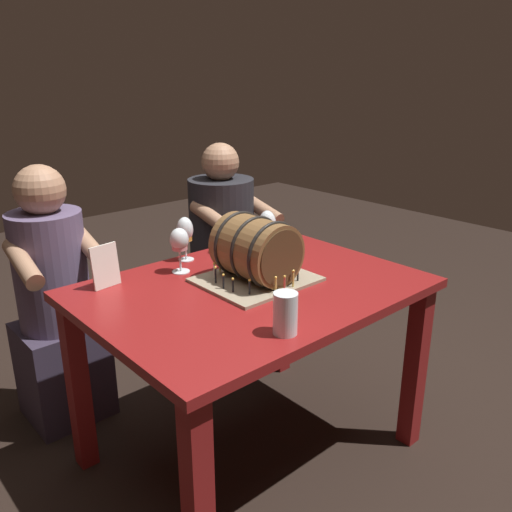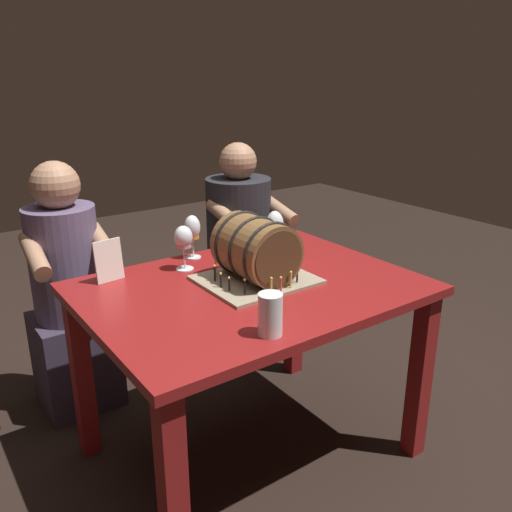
{
  "view_description": "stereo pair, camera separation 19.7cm",
  "coord_description": "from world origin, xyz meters",
  "px_view_note": "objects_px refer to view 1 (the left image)",
  "views": [
    {
      "loc": [
        -1.2,
        -1.37,
        1.49
      ],
      "look_at": [
        0.04,
        0.02,
        0.84
      ],
      "focal_mm": 37.23,
      "sensor_mm": 36.0,
      "label": 1
    },
    {
      "loc": [
        -1.04,
        -1.49,
        1.49
      ],
      "look_at": [
        0.04,
        0.02,
        0.84
      ],
      "focal_mm": 37.23,
      "sensor_mm": 36.0,
      "label": 2
    }
  ],
  "objects_px": {
    "wine_glass_white": "(232,225)",
    "wine_glass_rose": "(179,242)",
    "menu_card": "(105,266)",
    "person_seated_right": "(223,259)",
    "dining_table": "(252,314)",
    "wine_glass_amber": "(185,232)",
    "person_seated_left": "(57,312)",
    "beer_pint": "(285,316)",
    "barrel_cake": "(256,252)",
    "wine_glass_empty": "(267,225)"
  },
  "relations": [
    {
      "from": "wine_glass_empty",
      "to": "beer_pint",
      "type": "distance_m",
      "value": 0.73
    },
    {
      "from": "barrel_cake",
      "to": "wine_glass_white",
      "type": "bearing_deg",
      "value": 65.86
    },
    {
      "from": "wine_glass_white",
      "to": "person_seated_right",
      "type": "height_order",
      "value": "person_seated_right"
    },
    {
      "from": "wine_glass_empty",
      "to": "wine_glass_rose",
      "type": "bearing_deg",
      "value": 169.44
    },
    {
      "from": "beer_pint",
      "to": "person_seated_right",
      "type": "height_order",
      "value": "person_seated_right"
    },
    {
      "from": "wine_glass_white",
      "to": "wine_glass_rose",
      "type": "height_order",
      "value": "wine_glass_white"
    },
    {
      "from": "barrel_cake",
      "to": "menu_card",
      "type": "height_order",
      "value": "barrel_cake"
    },
    {
      "from": "person_seated_right",
      "to": "wine_glass_white",
      "type": "bearing_deg",
      "value": -123.16
    },
    {
      "from": "wine_glass_amber",
      "to": "beer_pint",
      "type": "xyz_separation_m",
      "value": [
        -0.15,
        -0.75,
        -0.07
      ]
    },
    {
      "from": "dining_table",
      "to": "wine_glass_amber",
      "type": "height_order",
      "value": "wine_glass_amber"
    },
    {
      "from": "wine_glass_white",
      "to": "beer_pint",
      "type": "height_order",
      "value": "wine_glass_white"
    },
    {
      "from": "barrel_cake",
      "to": "wine_glass_white",
      "type": "height_order",
      "value": "barrel_cake"
    },
    {
      "from": "wine_glass_amber",
      "to": "wine_glass_rose",
      "type": "height_order",
      "value": "wine_glass_amber"
    },
    {
      "from": "wine_glass_rose",
      "to": "person_seated_left",
      "type": "relative_size",
      "value": 0.16
    },
    {
      "from": "wine_glass_empty",
      "to": "wine_glass_rose",
      "type": "distance_m",
      "value": 0.4
    },
    {
      "from": "wine_glass_empty",
      "to": "beer_pint",
      "type": "xyz_separation_m",
      "value": [
        -0.45,
        -0.57,
        -0.07
      ]
    },
    {
      "from": "dining_table",
      "to": "person_seated_right",
      "type": "xyz_separation_m",
      "value": [
        0.46,
        0.76,
        -0.09
      ]
    },
    {
      "from": "barrel_cake",
      "to": "person_seated_left",
      "type": "xyz_separation_m",
      "value": [
        -0.5,
        0.74,
        -0.35
      ]
    },
    {
      "from": "wine_glass_empty",
      "to": "wine_glass_rose",
      "type": "xyz_separation_m",
      "value": [
        -0.4,
        0.07,
        -0.01
      ]
    },
    {
      "from": "wine_glass_amber",
      "to": "person_seated_left",
      "type": "height_order",
      "value": "person_seated_left"
    },
    {
      "from": "wine_glass_empty",
      "to": "menu_card",
      "type": "distance_m",
      "value": 0.7
    },
    {
      "from": "dining_table",
      "to": "barrel_cake",
      "type": "relative_size",
      "value": 2.99
    },
    {
      "from": "wine_glass_amber",
      "to": "person_seated_right",
      "type": "height_order",
      "value": "person_seated_right"
    },
    {
      "from": "wine_glass_empty",
      "to": "person_seated_right",
      "type": "relative_size",
      "value": 0.17
    },
    {
      "from": "wine_glass_rose",
      "to": "dining_table",
      "type": "bearing_deg",
      "value": -67.3
    },
    {
      "from": "dining_table",
      "to": "person_seated_left",
      "type": "xyz_separation_m",
      "value": [
        -0.46,
        0.76,
        -0.12
      ]
    },
    {
      "from": "barrel_cake",
      "to": "menu_card",
      "type": "xyz_separation_m",
      "value": [
        -0.45,
        0.32,
        -0.04
      ]
    },
    {
      "from": "person_seated_left",
      "to": "person_seated_right",
      "type": "height_order",
      "value": "person_seated_right"
    },
    {
      "from": "wine_glass_rose",
      "to": "person_seated_left",
      "type": "height_order",
      "value": "person_seated_left"
    },
    {
      "from": "dining_table",
      "to": "wine_glass_empty",
      "type": "bearing_deg",
      "value": 37.85
    },
    {
      "from": "beer_pint",
      "to": "barrel_cake",
      "type": "bearing_deg",
      "value": 60.03
    },
    {
      "from": "wine_glass_amber",
      "to": "person_seated_right",
      "type": "bearing_deg",
      "value": 37.49
    },
    {
      "from": "wine_glass_amber",
      "to": "wine_glass_white",
      "type": "height_order",
      "value": "wine_glass_amber"
    },
    {
      "from": "wine_glass_rose",
      "to": "person_seated_right",
      "type": "xyz_separation_m",
      "value": [
        0.58,
        0.47,
        -0.33
      ]
    },
    {
      "from": "menu_card",
      "to": "person_seated_left",
      "type": "height_order",
      "value": "person_seated_left"
    },
    {
      "from": "wine_glass_white",
      "to": "wine_glass_rose",
      "type": "distance_m",
      "value": 0.3
    },
    {
      "from": "dining_table",
      "to": "wine_glass_white",
      "type": "distance_m",
      "value": 0.45
    },
    {
      "from": "dining_table",
      "to": "wine_glass_rose",
      "type": "bearing_deg",
      "value": 112.7
    },
    {
      "from": "wine_glass_amber",
      "to": "person_seated_right",
      "type": "relative_size",
      "value": 0.16
    },
    {
      "from": "menu_card",
      "to": "person_seated_right",
      "type": "relative_size",
      "value": 0.14
    },
    {
      "from": "barrel_cake",
      "to": "person_seated_left",
      "type": "relative_size",
      "value": 0.35
    },
    {
      "from": "dining_table",
      "to": "person_seated_left",
      "type": "height_order",
      "value": "person_seated_left"
    },
    {
      "from": "dining_table",
      "to": "wine_glass_rose",
      "type": "xyz_separation_m",
      "value": [
        -0.12,
        0.29,
        0.24
      ]
    },
    {
      "from": "barrel_cake",
      "to": "person_seated_left",
      "type": "distance_m",
      "value": 0.96
    },
    {
      "from": "menu_card",
      "to": "barrel_cake",
      "type": "bearing_deg",
      "value": -43.75
    },
    {
      "from": "wine_glass_empty",
      "to": "barrel_cake",
      "type": "bearing_deg",
      "value": -140.58
    },
    {
      "from": "beer_pint",
      "to": "person_seated_left",
      "type": "height_order",
      "value": "person_seated_left"
    },
    {
      "from": "barrel_cake",
      "to": "wine_glass_amber",
      "type": "bearing_deg",
      "value": 99.41
    },
    {
      "from": "dining_table",
      "to": "wine_glass_empty",
      "type": "height_order",
      "value": "wine_glass_empty"
    },
    {
      "from": "barrel_cake",
      "to": "menu_card",
      "type": "distance_m",
      "value": 0.55
    }
  ]
}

